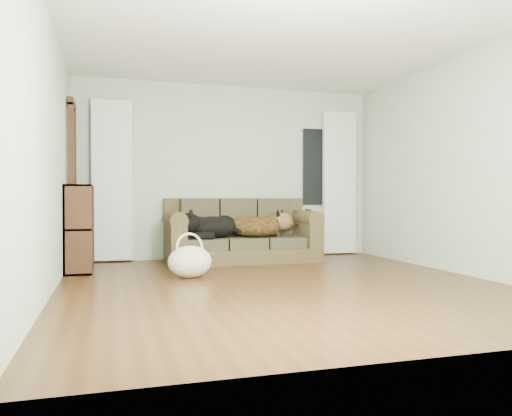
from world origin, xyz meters
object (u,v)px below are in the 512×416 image
object	(u,v)px
sofa	(242,230)
tote_bag	(190,264)
dog_shepherd	(259,227)
bookshelf	(80,230)
dog_black_lab	(210,228)

from	to	relation	value
sofa	tote_bag	distance (m)	1.61
dog_shepherd	tote_bag	world-z (taller)	dog_shepherd
sofa	dog_shepherd	world-z (taller)	sofa
dog_shepherd	bookshelf	size ratio (longest dim) A/B	0.69
sofa	tote_bag	xyz separation A→B (m)	(-0.94, -1.27, -0.29)
dog_black_lab	bookshelf	size ratio (longest dim) A/B	0.69
sofa	bookshelf	xyz separation A→B (m)	(-2.17, -0.36, 0.05)
tote_bag	bookshelf	bearing A→B (deg)	143.23
sofa	tote_bag	size ratio (longest dim) A/B	4.25
tote_bag	bookshelf	xyz separation A→B (m)	(-1.22, 0.91, 0.34)
dog_shepherd	bookshelf	distance (m)	2.39
dog_black_lab	tote_bag	xyz separation A→B (m)	(-0.46, -1.21, -0.32)
tote_bag	bookshelf	world-z (taller)	bookshelf
bookshelf	dog_black_lab	bearing A→B (deg)	4.74
dog_shepherd	bookshelf	xyz separation A→B (m)	(-2.38, -0.25, 0.01)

